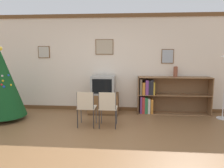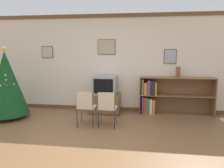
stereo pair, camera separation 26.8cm
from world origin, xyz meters
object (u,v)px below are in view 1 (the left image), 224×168
folding_chair_right (108,107)px  folding_chair_left (86,107)px  television (103,85)px  bookshelf (161,96)px  christmas_tree (3,84)px  tv_console (103,103)px  vase (176,72)px

folding_chair_right → folding_chair_left: bearing=180.0°
television → bookshelf: (1.57, 0.11, -0.29)m
television → folding_chair_left: size_ratio=0.76×
television → christmas_tree: bearing=-161.9°
bookshelf → folding_chair_right: bearing=-136.7°
tv_console → folding_chair_left: 1.19m
television → tv_console: bearing=90.0°
folding_chair_left → folding_chair_right: 0.49m
television → vase: bearing=4.0°
tv_console → television: bearing=-90.0°
tv_console → vase: (1.93, 0.13, 0.88)m
christmas_tree → folding_chair_left: christmas_tree is taller
christmas_tree → folding_chair_right: (2.62, -0.37, -0.42)m
tv_console → television: television is taller
tv_console → bookshelf: bookshelf is taller
christmas_tree → vase: christmas_tree is taller
tv_console → folding_chair_left: (-0.24, -1.14, 0.20)m
bookshelf → vase: vase is taller
christmas_tree → folding_chair_left: 2.21m
folding_chair_left → bookshelf: size_ratio=0.42×
folding_chair_right → vase: 2.22m
tv_console → folding_chair_left: size_ratio=1.00×
television → folding_chair_left: television is taller
television → vase: size_ratio=2.23×
folding_chair_right → bookshelf: bookshelf is taller
christmas_tree → folding_chair_right: bearing=-8.0°
vase → television: bearing=-176.0°
christmas_tree → folding_chair_left: size_ratio=2.20×
bookshelf → christmas_tree: bearing=-167.4°
television → bookshelf: 1.60m
tv_console → bookshelf: size_ratio=0.42×
folding_chair_left → folding_chair_right: same height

